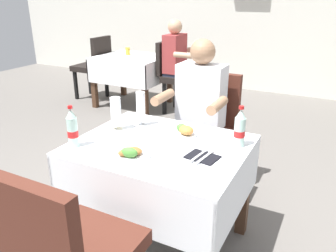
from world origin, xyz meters
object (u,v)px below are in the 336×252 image
(beer_glass_left, at_px, (116,114))
(background_chair_left, at_px, (94,64))
(chair_far_diner_seat, at_px, (207,127))
(seated_diner_far, at_px, (198,112))
(beer_glass_middle, at_px, (141,108))
(napkin_cutlery_set, at_px, (202,157))
(main_dining_table, at_px, (161,170))
(background_table_tumbler, at_px, (128,51))
(background_chair_right, at_px, (175,73))
(background_patron, at_px, (179,62))
(cola_bottle_secondary, at_px, (72,129))
(plate_far_diner, at_px, (180,132))
(plate_near_camera, at_px, (131,153))
(chair_near_camera_side, at_px, (70,252))
(cola_bottle_primary, at_px, (240,129))
(background_dining_table, at_px, (132,68))

(beer_glass_left, xyz_separation_m, background_chair_left, (-2.14, 2.41, -0.28))
(chair_far_diner_seat, bearing_deg, seated_diner_far, -112.47)
(beer_glass_middle, bearing_deg, napkin_cutlery_set, -25.38)
(main_dining_table, relative_size, background_table_tumbler, 9.21)
(background_chair_right, xyz_separation_m, background_patron, (0.05, 0.00, 0.16))
(chair_far_diner_seat, height_order, background_patron, background_patron)
(napkin_cutlery_set, bearing_deg, cola_bottle_secondary, -164.09)
(plate_far_diner, bearing_deg, beer_glass_left, -166.13)
(main_dining_table, bearing_deg, background_table_tumbler, 127.08)
(seated_diner_far, relative_size, beer_glass_middle, 5.36)
(background_patron, bearing_deg, plate_near_camera, -69.65)
(chair_near_camera_side, bearing_deg, background_chair_left, 127.40)
(plate_near_camera, bearing_deg, chair_near_camera_side, -83.67)
(beer_glass_left, height_order, background_table_tumbler, beer_glass_left)
(cola_bottle_primary, height_order, background_chair_left, cola_bottle_primary)
(plate_near_camera, height_order, background_table_tumbler, background_table_tumbler)
(chair_far_diner_seat, height_order, background_dining_table, chair_far_diner_seat)
(chair_far_diner_seat, xyz_separation_m, cola_bottle_secondary, (-0.44, -1.07, 0.28))
(plate_near_camera, xyz_separation_m, background_chair_right, (-1.05, 2.71, -0.19))
(cola_bottle_primary, relative_size, background_table_tumbler, 2.24)
(background_patron, bearing_deg, background_dining_table, -180.00)
(plate_near_camera, bearing_deg, background_patron, 110.35)
(plate_near_camera, xyz_separation_m, napkin_cutlery_set, (0.36, 0.17, -0.02))
(main_dining_table, distance_m, background_chair_left, 3.53)
(seated_diner_far, relative_size, background_patron, 1.00)
(beer_glass_left, xyz_separation_m, napkin_cutlery_set, (0.66, -0.12, -0.11))
(napkin_cutlery_set, relative_size, background_table_tumbler, 1.77)
(cola_bottle_primary, bearing_deg, background_patron, 123.07)
(beer_glass_middle, height_order, cola_bottle_secondary, cola_bottle_secondary)
(chair_near_camera_side, relative_size, plate_far_diner, 3.82)
(plate_far_diner, xyz_separation_m, beer_glass_middle, (-0.31, 0.04, 0.10))
(cola_bottle_secondary, distance_m, napkin_cutlery_set, 0.77)
(plate_far_diner, distance_m, beer_glass_left, 0.44)
(chair_near_camera_side, height_order, background_dining_table, chair_near_camera_side)
(main_dining_table, distance_m, chair_far_diner_seat, 0.80)
(plate_near_camera, xyz_separation_m, cola_bottle_secondary, (-0.37, -0.04, 0.09))
(chair_near_camera_side, xyz_separation_m, background_chair_right, (-1.12, 3.28, 0.00))
(main_dining_table, height_order, background_table_tumbler, background_table_tumbler)
(cola_bottle_primary, xyz_separation_m, napkin_cutlery_set, (-0.13, -0.24, -0.10))
(background_chair_left, relative_size, background_chair_right, 1.00)
(chair_near_camera_side, xyz_separation_m, cola_bottle_primary, (0.42, 0.99, 0.28))
(beer_glass_left, distance_m, background_chair_left, 3.24)
(beer_glass_middle, bearing_deg, seated_diner_far, 65.87)
(beer_glass_left, distance_m, background_dining_table, 2.83)
(background_chair_left, bearing_deg, plate_near_camera, -47.89)
(main_dining_table, xyz_separation_m, beer_glass_left, (-0.37, 0.07, 0.29))
(beer_glass_middle, relative_size, cola_bottle_secondary, 0.94)
(main_dining_table, xyz_separation_m, chair_far_diner_seat, (0.00, 0.80, 0.00))
(seated_diner_far, relative_size, background_chair_right, 1.30)
(beer_glass_middle, distance_m, background_dining_table, 2.77)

